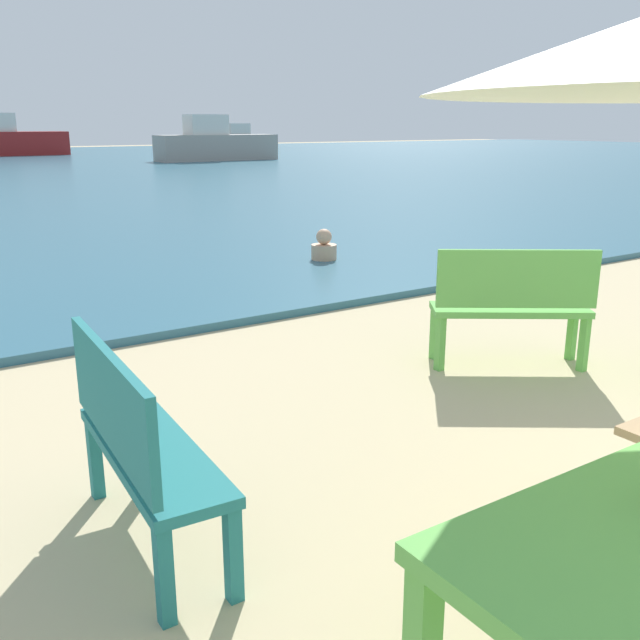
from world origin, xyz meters
TOP-DOWN VIEW (x-y plane):
  - bench_teal_center at (-2.25, 2.06)m, footprint 0.43×1.22m
  - bench_green_left at (0.98, 2.82)m, footprint 1.19×0.98m
  - swimmer_person at (2.07, 7.04)m, footprint 0.34×0.34m
  - boat_fishing_trawler at (4.56, 42.69)m, footprint 6.33×1.73m
  - boat_cargo_ship at (12.04, 31.44)m, footprint 5.93×1.62m
  - boat_tanker at (20.23, 44.34)m, footprint 4.77×1.30m

SIDE VIEW (x-z plane):
  - swimmer_person at x=2.07m, z-range 0.03..0.44m
  - bench_teal_center at x=-2.25m, z-range 0.07..1.02m
  - bench_green_left at x=0.98m, z-range 0.07..1.02m
  - boat_tanker at x=20.23m, z-range -0.16..1.57m
  - boat_cargo_ship at x=12.04m, z-range -0.22..1.93m
  - boat_fishing_trawler at x=4.56m, z-range -0.24..2.06m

